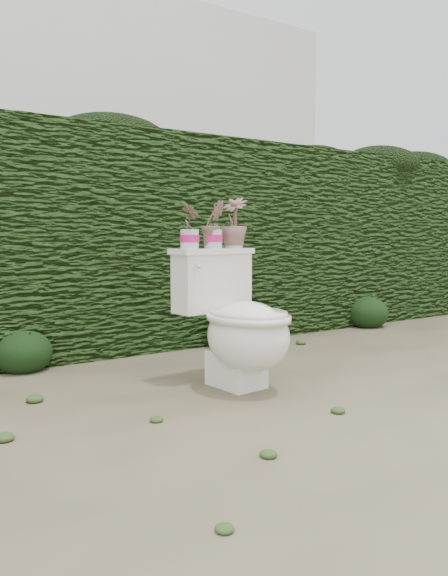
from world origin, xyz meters
TOP-DOWN VIEW (x-y plane):
  - ground at (0.00, 0.00)m, footprint 60.00×60.00m
  - hedge at (0.00, 1.60)m, footprint 8.00×1.00m
  - house_wall at (0.60, 6.00)m, footprint 8.00×3.50m
  - toilet at (0.09, 0.05)m, footprint 0.51×0.71m
  - potted_plant_left at (-0.09, 0.27)m, footprint 0.10×0.14m
  - potted_plant_center at (0.08, 0.29)m, footprint 0.16×0.13m
  - potted_plant_right at (0.24, 0.30)m, footprint 0.22×0.22m
  - liriope_clump_1 at (-0.81, 1.13)m, footprint 0.36×0.36m
  - liriope_clump_2 at (0.76, 1.02)m, footprint 0.44×0.44m
  - liriope_clump_3 at (2.31, 1.07)m, footprint 0.39×0.39m

SIDE VIEW (x-z plane):
  - ground at x=0.00m, z-range 0.00..0.00m
  - liriope_clump_1 at x=-0.81m, z-range 0.00..0.29m
  - liriope_clump_3 at x=2.31m, z-range 0.00..0.31m
  - liriope_clump_2 at x=0.76m, z-range 0.00..0.35m
  - toilet at x=0.09m, z-range -0.03..0.74m
  - hedge at x=0.00m, z-range 0.00..1.60m
  - potted_plant_left at x=-0.09m, z-range 0.78..1.02m
  - potted_plant_center at x=0.08m, z-range 0.78..1.04m
  - potted_plant_right at x=0.24m, z-range 0.78..1.06m
  - house_wall at x=0.60m, z-range 0.00..4.00m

